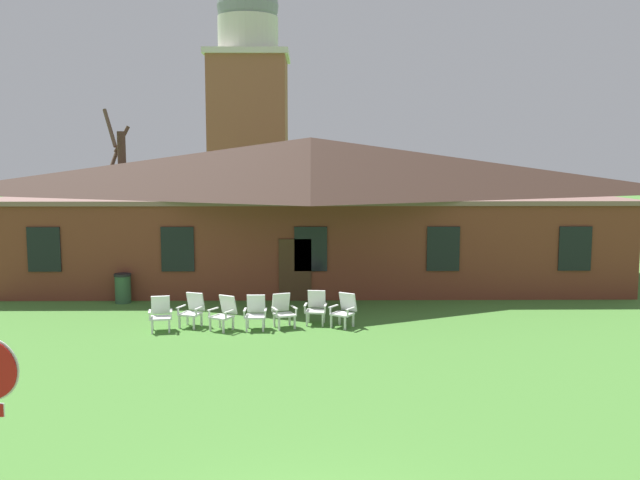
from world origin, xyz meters
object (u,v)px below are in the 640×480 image
at_px(lawn_chair_left_end, 224,312).
at_px(trash_bin, 123,288).
at_px(lawn_chair_middle, 256,311).
at_px(lawn_chair_by_porch, 161,313).
at_px(lawn_chair_under_eave, 345,309).
at_px(lawn_chair_near_door, 193,309).
at_px(lawn_chair_right_end, 283,310).
at_px(lawn_chair_far_side, 316,307).

relative_size(lawn_chair_left_end, trash_bin, 0.98).
distance_m(lawn_chair_left_end, lawn_chair_middle, 0.88).
height_order(lawn_chair_by_porch, lawn_chair_middle, same).
xyz_separation_m(lawn_chair_by_porch, lawn_chair_under_eave, (5.16, 0.39, 0.00)).
height_order(lawn_chair_near_door, lawn_chair_right_end, same).
bearing_deg(lawn_chair_by_porch, lawn_chair_far_side, 9.85).
relative_size(lawn_chair_far_side, lawn_chair_under_eave, 1.00).
height_order(lawn_chair_right_end, lawn_chair_under_eave, same).
xyz_separation_m(lawn_chair_by_porch, lawn_chair_near_door, (0.81, 0.47, 0.00)).
height_order(lawn_chair_by_porch, lawn_chair_right_end, same).
height_order(lawn_chair_middle, lawn_chair_under_eave, same).
bearing_deg(lawn_chair_by_porch, trash_bin, 118.92).
bearing_deg(lawn_chair_middle, trash_bin, 142.72).
xyz_separation_m(lawn_chair_by_porch, lawn_chair_right_end, (3.40, 0.34, 0.00)).
height_order(lawn_chair_left_end, lawn_chair_right_end, same).
distance_m(lawn_chair_right_end, trash_bin, 6.41).
bearing_deg(lawn_chair_far_side, lawn_chair_under_eave, -24.44).
relative_size(lawn_chair_near_door, lawn_chair_middle, 1.00).
bearing_deg(lawn_chair_under_eave, lawn_chair_right_end, -178.38).
xyz_separation_m(lawn_chair_middle, lawn_chair_under_eave, (2.52, 0.25, 0.00)).
xyz_separation_m(lawn_chair_far_side, lawn_chair_under_eave, (0.81, -0.37, 0.00)).
distance_m(lawn_chair_right_end, lawn_chair_far_side, 1.03).
xyz_separation_m(lawn_chair_by_porch, trash_bin, (-2.05, 3.71, -0.00)).
bearing_deg(lawn_chair_far_side, lawn_chair_right_end, -156.08).
xyz_separation_m(lawn_chair_right_end, lawn_chair_under_eave, (1.76, 0.05, 0.00)).
bearing_deg(lawn_chair_middle, lawn_chair_left_end, -175.79).
distance_m(lawn_chair_middle, lawn_chair_right_end, 0.79).
distance_m(lawn_chair_by_porch, lawn_chair_middle, 2.65).
relative_size(lawn_chair_by_porch, lawn_chair_right_end, 1.00).
height_order(lawn_chair_middle, lawn_chair_right_end, same).
bearing_deg(lawn_chair_left_end, lawn_chair_by_porch, -177.76).
bearing_deg(lawn_chair_left_end, lawn_chair_right_end, 9.26).
relative_size(lawn_chair_left_end, lawn_chair_far_side, 1.00).
bearing_deg(lawn_chair_right_end, lawn_chair_near_door, 177.10).
bearing_deg(trash_bin, lawn_chair_under_eave, -24.72).
bearing_deg(lawn_chair_right_end, trash_bin, 148.28).
xyz_separation_m(lawn_chair_by_porch, lawn_chair_left_end, (1.77, 0.07, 0.00)).
height_order(lawn_chair_by_porch, lawn_chair_under_eave, same).
relative_size(lawn_chair_under_eave, trash_bin, 0.98).
bearing_deg(lawn_chair_right_end, lawn_chair_left_end, -170.74).
distance_m(lawn_chair_under_eave, trash_bin, 7.94).
bearing_deg(lawn_chair_middle, lawn_chair_right_end, 14.91).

